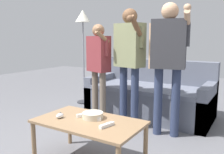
% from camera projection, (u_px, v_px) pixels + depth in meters
% --- Properties ---
extents(ground_plane, '(12.00, 12.00, 0.00)m').
position_uv_depth(ground_plane, '(95.00, 149.00, 2.65)').
color(ground_plane, slate).
extents(couch, '(1.92, 0.93, 0.87)m').
position_uv_depth(couch, '(150.00, 96.00, 3.85)').
color(couch, slate).
rests_on(couch, ground).
extents(coffee_table, '(1.03, 0.59, 0.44)m').
position_uv_depth(coffee_table, '(89.00, 126.00, 2.29)').
color(coffee_table, '#997551').
rests_on(coffee_table, ground).
extents(snack_bowl, '(0.21, 0.21, 0.06)m').
position_uv_depth(snack_bowl, '(93.00, 115.00, 2.34)').
color(snack_bowl, beige).
rests_on(snack_bowl, coffee_table).
extents(game_remote_nunchuk, '(0.06, 0.09, 0.05)m').
position_uv_depth(game_remote_nunchuk, '(60.00, 116.00, 2.35)').
color(game_remote_nunchuk, white).
rests_on(game_remote_nunchuk, coffee_table).
extents(floor_lamp, '(0.28, 0.28, 1.74)m').
position_uv_depth(floor_lamp, '(83.00, 26.00, 4.38)').
color(floor_lamp, '#2D2D33').
rests_on(floor_lamp, ground).
extents(player_left, '(0.41, 0.38, 1.43)m').
position_uv_depth(player_left, '(98.00, 61.00, 3.47)').
color(player_left, '#756656').
rests_on(player_left, ground).
extents(player_center, '(0.46, 0.46, 1.61)m').
position_uv_depth(player_center, '(129.00, 54.00, 3.20)').
color(player_center, '#2D3856').
rests_on(player_center, ground).
extents(player_right, '(0.51, 0.32, 1.65)m').
position_uv_depth(player_right, '(168.00, 54.00, 2.89)').
color(player_right, '#2D3856').
rests_on(player_right, ground).
extents(game_remote_wand_near, '(0.07, 0.17, 0.03)m').
position_uv_depth(game_remote_wand_near, '(107.00, 125.00, 2.12)').
color(game_remote_wand_near, white).
rests_on(game_remote_wand_near, coffee_table).
extents(game_remote_wand_far, '(0.14, 0.14, 0.03)m').
position_uv_depth(game_remote_wand_far, '(98.00, 117.00, 2.33)').
color(game_remote_wand_far, white).
rests_on(game_remote_wand_far, coffee_table).
extents(game_remote_wand_spare, '(0.11, 0.14, 0.03)m').
position_uv_depth(game_remote_wand_spare, '(84.00, 115.00, 2.40)').
color(game_remote_wand_spare, white).
rests_on(game_remote_wand_spare, coffee_table).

